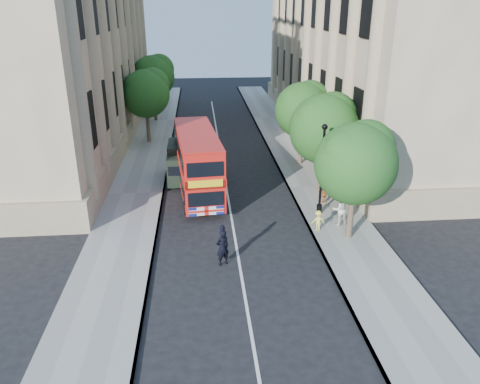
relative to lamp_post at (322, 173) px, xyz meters
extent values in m
plane|color=black|center=(-5.00, -6.00, -2.51)|extent=(120.00, 120.00, 0.00)
cube|color=gray|center=(0.75, 4.00, -2.45)|extent=(3.50, 80.00, 0.12)
cube|color=gray|center=(-10.75, 4.00, -2.45)|extent=(3.50, 80.00, 0.12)
cube|color=tan|center=(8.80, 18.00, 6.49)|extent=(12.00, 38.00, 18.00)
cube|color=tan|center=(-18.80, 18.00, 6.49)|extent=(12.00, 38.00, 18.00)
cylinder|color=#473828|center=(0.80, -3.00, -1.08)|extent=(0.32, 0.32, 2.86)
sphere|color=#29511B|center=(0.80, -3.00, 1.52)|extent=(4.00, 4.00, 4.00)
sphere|color=#29511B|center=(1.40, -2.60, 2.17)|extent=(2.80, 2.80, 2.80)
sphere|color=#29511B|center=(0.30, -3.30, 2.04)|extent=(2.60, 2.60, 2.60)
cylinder|color=#473828|center=(0.80, 3.00, -1.01)|extent=(0.32, 0.32, 2.99)
sphere|color=#29511B|center=(0.80, 3.00, 1.71)|extent=(4.20, 4.20, 4.20)
sphere|color=#29511B|center=(1.40, 3.40, 2.39)|extent=(2.94, 2.94, 2.94)
sphere|color=#29511B|center=(0.30, 2.70, 2.25)|extent=(2.73, 2.73, 2.73)
cylinder|color=#473828|center=(0.80, 9.00, -1.06)|extent=(0.32, 0.32, 2.90)
sphere|color=#29511B|center=(0.80, 9.00, 1.58)|extent=(4.00, 4.00, 4.00)
sphere|color=#29511B|center=(1.40, 9.40, 2.24)|extent=(2.80, 2.80, 2.80)
sphere|color=#29511B|center=(0.30, 8.70, 2.11)|extent=(2.60, 2.60, 2.60)
cylinder|color=#473828|center=(-11.00, 16.00, -1.01)|extent=(0.32, 0.32, 2.99)
sphere|color=#29511B|center=(-11.00, 16.00, 1.71)|extent=(4.00, 4.00, 4.00)
sphere|color=#29511B|center=(-10.40, 16.40, 2.39)|extent=(2.80, 2.80, 2.80)
sphere|color=#29511B|center=(-11.50, 15.70, 2.25)|extent=(2.60, 2.60, 2.60)
cylinder|color=#473828|center=(-11.00, 24.00, -0.93)|extent=(0.32, 0.32, 3.17)
sphere|color=#29511B|center=(-11.00, 24.00, 1.95)|extent=(4.20, 4.20, 4.20)
sphere|color=#29511B|center=(-10.40, 24.40, 2.67)|extent=(2.94, 2.94, 2.94)
sphere|color=#29511B|center=(-11.50, 23.70, 2.53)|extent=(2.73, 2.73, 2.73)
cylinder|color=black|center=(0.00, 0.00, -2.14)|extent=(0.30, 0.30, 0.50)
cylinder|color=black|center=(0.00, 0.00, 0.11)|extent=(0.14, 0.14, 5.00)
sphere|color=black|center=(0.00, 0.00, 2.61)|extent=(0.32, 0.32, 0.32)
cube|color=red|center=(-6.81, 3.80, -0.35)|extent=(3.03, 8.62, 3.51)
cube|color=black|center=(-6.81, 3.80, -1.13)|extent=(3.04, 8.10, 0.80)
cube|color=black|center=(-6.81, 3.80, 0.56)|extent=(3.04, 8.10, 0.80)
cube|color=yellow|center=(-6.40, -0.41, -0.24)|extent=(1.87, 0.26, 0.40)
cylinder|color=black|center=(-7.52, 0.73, -2.07)|extent=(0.33, 0.91, 0.89)
cylinder|color=black|center=(-5.52, 0.93, -2.07)|extent=(0.33, 0.91, 0.89)
cylinder|color=black|center=(-8.08, 6.49, -2.07)|extent=(0.33, 0.91, 0.89)
cylinder|color=black|center=(-6.08, 6.68, -2.07)|extent=(0.33, 0.91, 0.89)
cube|color=black|center=(-7.90, 4.99, -1.32)|extent=(1.77, 1.59, 1.85)
cube|color=black|center=(-7.89, 4.24, -1.10)|extent=(1.59, 0.11, 0.62)
cube|color=black|center=(-7.90, 6.93, -1.14)|extent=(1.77, 2.83, 2.20)
cube|color=black|center=(-7.90, 6.40, -2.20)|extent=(1.60, 4.24, 0.22)
cylinder|color=black|center=(-8.69, 4.90, -2.16)|extent=(0.20, 0.71, 0.71)
cylinder|color=black|center=(-7.10, 4.91, -2.16)|extent=(0.20, 0.71, 0.71)
cylinder|color=black|center=(-8.70, 7.81, -2.16)|extent=(0.20, 0.71, 0.71)
cylinder|color=black|center=(-7.11, 7.82, -2.16)|extent=(0.20, 0.71, 0.71)
imported|color=black|center=(-5.77, -5.00, -1.63)|extent=(0.76, 0.65, 1.75)
imported|color=silver|center=(0.68, -1.59, -1.49)|extent=(1.00, 0.85, 1.81)
imported|color=#C76923|center=(0.66, 1.43, -1.87)|extent=(0.67, 0.49, 1.05)
imported|color=#F3E352|center=(-0.60, -2.12, -1.85)|extent=(0.73, 0.45, 1.09)
camera|label=1|loc=(-6.65, -23.77, 8.66)|focal=35.00mm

